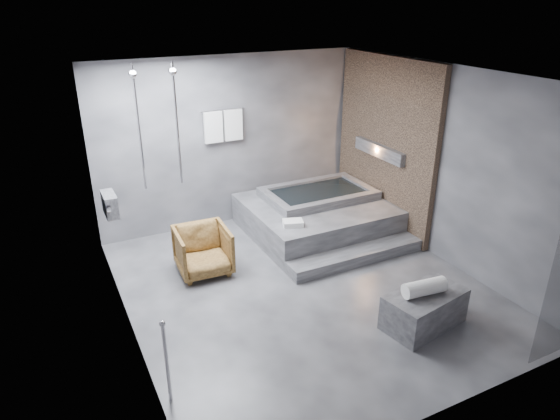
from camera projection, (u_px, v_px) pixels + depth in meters
room at (323, 156)px, 6.43m from camera, size 5.00×5.04×2.82m
tub_deck at (316, 217)px, 8.27m from camera, size 2.20×2.00×0.50m
tub_step at (356, 256)px, 7.37m from camera, size 2.20×0.36×0.18m
concrete_bench at (424, 309)px, 5.91m from camera, size 1.06×0.70×0.44m
driftwood_chair at (203, 251)px, 7.00m from camera, size 0.76×0.78×0.67m
rolled_towel at (425, 288)px, 5.76m from camera, size 0.54×0.24×0.19m
deck_towel at (293, 223)px, 7.37m from camera, size 0.34×0.30×0.08m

